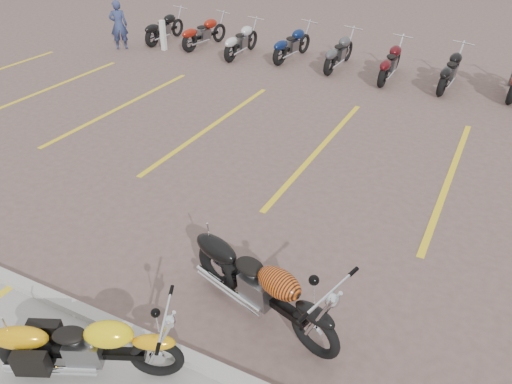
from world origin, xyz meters
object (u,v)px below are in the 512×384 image
at_px(flame_cruiser, 262,286).
at_px(yellow_cruiser, 86,347).
at_px(person_a, 119,25).
at_px(bollard, 163,35).

bearing_deg(flame_cruiser, yellow_cruiser, -109.82).
xyz_separation_m(person_a, bollard, (1.41, 0.56, -0.31)).
xyz_separation_m(yellow_cruiser, flame_cruiser, (1.34, 1.73, 0.06)).
height_order(person_a, bollard, person_a).
bearing_deg(yellow_cruiser, bollard, 97.83).
bearing_deg(bollard, flame_cruiser, -48.19).
xyz_separation_m(flame_cruiser, bollard, (-8.60, 9.62, 0.00)).
xyz_separation_m(yellow_cruiser, person_a, (-8.67, 10.79, 0.37)).
distance_m(flame_cruiser, person_a, 13.50).
distance_m(yellow_cruiser, bollard, 13.48).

